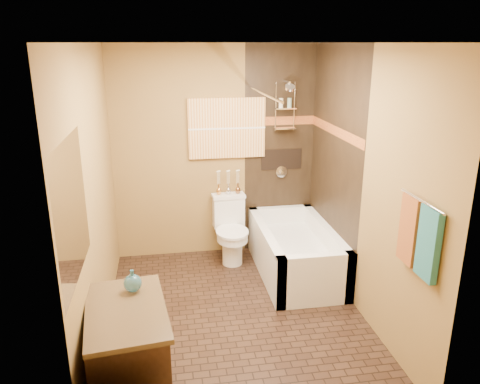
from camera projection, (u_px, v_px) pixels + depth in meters
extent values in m
plane|color=black|center=(236.00, 315.00, 4.50)|extent=(3.00, 3.00, 0.00)
cube|color=olive|center=(94.00, 199.00, 3.93)|extent=(0.02, 3.00, 2.50)
cube|color=olive|center=(364.00, 185.00, 4.30)|extent=(0.02, 3.00, 2.50)
cube|color=olive|center=(216.00, 153.00, 5.52)|extent=(2.40, 0.02, 2.50)
cube|color=olive|center=(276.00, 269.00, 2.71)|extent=(2.40, 0.02, 2.50)
plane|color=silver|center=(235.00, 43.00, 3.73)|extent=(3.00, 3.00, 0.00)
cube|color=black|center=(279.00, 151.00, 5.64)|extent=(0.85, 0.01, 2.50)
cube|color=black|center=(334.00, 165.00, 5.01)|extent=(0.01, 1.50, 2.50)
cube|color=maroon|center=(280.00, 121.00, 5.51)|extent=(0.85, 0.01, 0.10)
cube|color=maroon|center=(335.00, 131.00, 4.89)|extent=(0.01, 1.50, 0.10)
cube|color=black|center=(281.00, 159.00, 5.66)|extent=(0.50, 0.01, 0.25)
cylinder|color=silver|center=(287.00, 82.00, 5.26)|extent=(0.02, 0.26, 0.02)
cylinder|color=silver|center=(290.00, 87.00, 5.13)|extent=(0.11, 0.11, 0.09)
cylinder|color=silver|center=(281.00, 172.00, 5.69)|extent=(0.14, 0.02, 0.14)
cylinder|color=silver|center=(263.00, 93.00, 4.65)|extent=(0.03, 1.55, 0.03)
cylinder|color=silver|center=(422.00, 201.00, 3.25)|extent=(0.02, 0.55, 0.02)
cube|color=#21676F|center=(429.00, 244.00, 3.21)|extent=(0.05, 0.22, 0.52)
cube|color=brown|center=(409.00, 230.00, 3.46)|extent=(0.05, 0.22, 0.52)
cube|color=orange|center=(227.00, 128.00, 5.43)|extent=(0.90, 0.04, 0.70)
cube|color=white|center=(72.00, 211.00, 2.91)|extent=(0.01, 1.00, 0.90)
cube|color=white|center=(315.00, 280.00, 4.59)|extent=(0.80, 0.10, 0.55)
cube|color=white|center=(280.00, 227.00, 5.90)|extent=(0.80, 0.10, 0.55)
cube|color=white|center=(265.00, 253.00, 5.19)|extent=(0.10, 1.50, 0.55)
cube|color=white|center=(325.00, 248.00, 5.30)|extent=(0.10, 1.50, 0.55)
cube|color=white|center=(295.00, 259.00, 5.27)|extent=(0.64, 1.34, 0.35)
cube|color=white|center=(229.00, 212.00, 5.66)|extent=(0.38, 0.19, 0.37)
cube|color=white|center=(228.00, 196.00, 5.59)|extent=(0.40, 0.21, 0.04)
cylinder|color=white|center=(232.00, 249.00, 5.49)|extent=(0.23, 0.23, 0.37)
cylinder|color=white|center=(232.00, 236.00, 5.44)|extent=(0.36, 0.36, 0.10)
cylinder|color=white|center=(232.00, 232.00, 5.43)|extent=(0.38, 0.38, 0.03)
cube|color=black|center=(129.00, 359.00, 3.30)|extent=(0.60, 0.88, 0.74)
cube|color=black|center=(126.00, 311.00, 3.18)|extent=(0.63, 0.93, 0.04)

